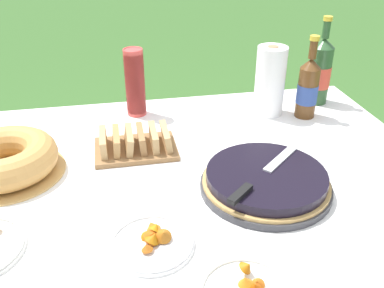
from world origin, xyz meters
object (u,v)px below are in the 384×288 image
serving_knife (262,175)px  cider_bottle_green (320,71)px  snack_plate_right (152,242)px  bread_board (135,144)px  cider_bottle_amber (308,88)px  berry_tart (266,181)px  bundt_cake (5,159)px  paper_towel_roll (270,81)px  cup_stack (135,83)px

serving_knife → cider_bottle_green: bearing=10.7°
snack_plate_right → bread_board: bread_board is taller
serving_knife → snack_plate_right: serving_knife is taller
cider_bottle_amber → bread_board: cider_bottle_amber is taller
berry_tart → bundt_cake: (-0.72, 0.22, 0.02)m
bread_board → cider_bottle_amber: bearing=12.7°
bundt_cake → paper_towel_roll: (0.90, 0.26, 0.08)m
cider_bottle_green → cider_bottle_amber: 0.16m
berry_tart → serving_knife: 0.05m
serving_knife → bundt_cake: size_ratio=0.88×
cider_bottle_green → snack_plate_right: bearing=-136.3°
bread_board → paper_towel_roll: bearing=20.8°
cider_bottle_green → bundt_cake: bearing=-164.1°
paper_towel_roll → bread_board: size_ratio=1.00×
berry_tart → cup_stack: cup_stack is taller
snack_plate_right → berry_tart: bearing=26.3°
cup_stack → cider_bottle_amber: 0.64m
berry_tart → bread_board: bread_board is taller
bread_board → berry_tart: bearing=-39.9°
cider_bottle_green → bread_board: 0.80m
bundt_cake → cider_bottle_amber: bearing=11.3°
cider_bottle_amber → paper_towel_roll: 0.14m
berry_tart → snack_plate_right: berry_tart is taller
bundt_cake → bread_board: (0.38, 0.06, -0.02)m
serving_knife → cup_stack: size_ratio=1.16×
bread_board → cider_bottle_green: bearing=19.3°
paper_towel_roll → bread_board: paper_towel_roll is taller
berry_tart → cider_bottle_amber: (0.31, 0.43, 0.09)m
berry_tart → serving_knife: serving_knife is taller
serving_knife → snack_plate_right: bearing=163.0°
paper_towel_roll → bread_board: 0.56m
bundt_cake → cider_bottle_amber: size_ratio=1.09×
bundt_cake → bread_board: bearing=8.9°
cup_stack → snack_plate_right: bearing=-91.8°
berry_tart → cider_bottle_green: cider_bottle_green is taller
serving_knife → cider_bottle_amber: size_ratio=0.96×
serving_knife → cider_bottle_green: (0.43, 0.57, 0.07)m
cider_bottle_green → paper_towel_roll: size_ratio=1.31×
serving_knife → cup_stack: cup_stack is taller
serving_knife → bundt_cake: bearing=118.8°
bread_board → serving_knife: bearing=-43.7°
serving_knife → cider_bottle_green: size_ratio=0.86×
snack_plate_right → cider_bottle_green: bearing=43.7°
cup_stack → cider_bottle_green: bearing=-1.8°
bread_board → cup_stack: bearing=84.7°
cider_bottle_green → snack_plate_right: size_ratio=1.71×
paper_towel_roll → bread_board: bearing=-159.2°
serving_knife → berry_tart: bearing=0.0°
serving_knife → snack_plate_right: size_ratio=1.48×
cup_stack → paper_towel_roll: (0.49, -0.09, 0.00)m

